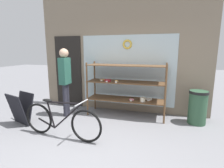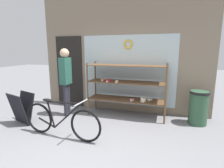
% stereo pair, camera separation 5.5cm
% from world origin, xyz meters
% --- Properties ---
extents(ground_plane, '(30.00, 30.00, 0.00)m').
position_xyz_m(ground_plane, '(0.00, 0.00, 0.00)').
color(ground_plane, gray).
extents(storefront_facade, '(4.72, 0.13, 3.19)m').
position_xyz_m(storefront_facade, '(-0.05, 2.35, 1.55)').
color(storefront_facade, gray).
rests_on(storefront_facade, ground_plane).
extents(display_case, '(1.99, 0.57, 1.39)m').
position_xyz_m(display_case, '(0.26, 1.92, 0.84)').
color(display_case, brown).
rests_on(display_case, ground_plane).
extents(bicycle, '(1.73, 0.46, 0.77)m').
position_xyz_m(bicycle, '(-0.70, 0.39, 0.35)').
color(bicycle, black).
rests_on(bicycle, ground_plane).
extents(sandwich_board, '(0.65, 0.53, 0.72)m').
position_xyz_m(sandwich_board, '(-1.95, 0.69, 0.37)').
color(sandwich_board, black).
rests_on(sandwich_board, ground_plane).
extents(pedestrian, '(0.23, 0.32, 1.74)m').
position_xyz_m(pedestrian, '(-1.23, 1.48, 1.04)').
color(pedestrian, '#282833').
rests_on(pedestrian, ground_plane).
extents(trash_bin, '(0.43, 0.43, 0.78)m').
position_xyz_m(trash_bin, '(1.97, 1.89, 0.42)').
color(trash_bin, '#2D5138').
rests_on(trash_bin, ground_plane).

